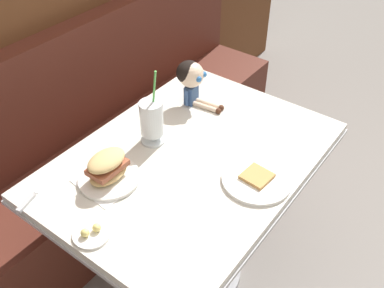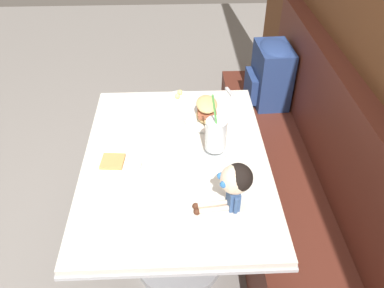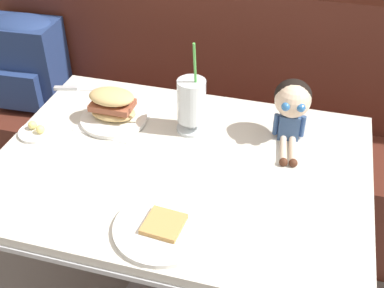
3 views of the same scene
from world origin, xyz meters
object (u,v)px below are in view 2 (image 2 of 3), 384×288
at_px(butter_knife, 232,95).
at_px(backpack, 271,72).
at_px(toast_plate, 113,163).
at_px(seated_doll, 235,182).
at_px(sandwich_plate, 207,112).
at_px(butter_saucer, 179,96).
at_px(milkshake_glass, 216,137).

bearing_deg(butter_knife, backpack, 142.97).
height_order(toast_plate, butter_knife, toast_plate).
distance_m(butter_knife, seated_doll, 0.80).
bearing_deg(toast_plate, backpack, 136.61).
distance_m(sandwich_plate, seated_doll, 0.57).
bearing_deg(butter_saucer, seated_doll, 13.93).
xyz_separation_m(milkshake_glass, sandwich_plate, (-0.26, -0.02, -0.05)).
distance_m(sandwich_plate, butter_knife, 0.27).
bearing_deg(backpack, toast_plate, -43.39).
height_order(milkshake_glass, butter_saucer, milkshake_glass).
distance_m(butter_saucer, butter_knife, 0.28).
height_order(toast_plate, seated_doll, seated_doll).
bearing_deg(backpack, butter_knife, -37.03).
relative_size(milkshake_glass, backpack, 0.78).
xyz_separation_m(toast_plate, milkshake_glass, (-0.05, 0.44, 0.09)).
distance_m(toast_plate, butter_knife, 0.78).
distance_m(toast_plate, butter_saucer, 0.59).
relative_size(milkshake_glass, sandwich_plate, 1.43).
bearing_deg(seated_doll, backpack, 161.70).
relative_size(sandwich_plate, backpack, 0.54).
bearing_deg(seated_doll, toast_plate, -118.01).
xyz_separation_m(sandwich_plate, butter_saucer, (-0.21, -0.13, -0.04)).
height_order(milkshake_glass, sandwich_plate, milkshake_glass).
height_order(sandwich_plate, butter_knife, sandwich_plate).
height_order(butter_saucer, backpack, backpack).
bearing_deg(seated_doll, butter_saucer, -166.07).
height_order(sandwich_plate, butter_saucer, sandwich_plate).
bearing_deg(butter_saucer, toast_plate, -29.25).
relative_size(sandwich_plate, seated_doll, 0.98).
height_order(butter_knife, seated_doll, seated_doll).
xyz_separation_m(butter_saucer, backpack, (-0.40, 0.58, -0.09)).
bearing_deg(seated_doll, milkshake_glass, -172.43).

